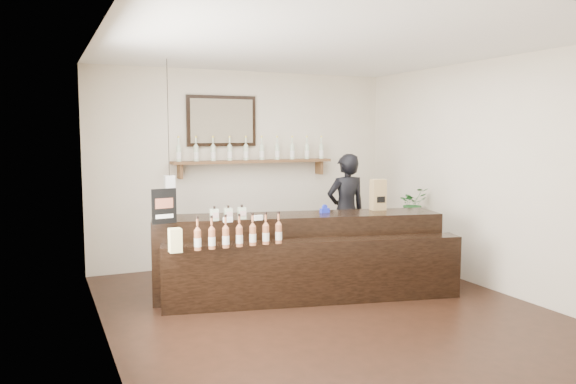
# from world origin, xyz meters

# --- Properties ---
(ground) EXTENTS (5.00, 5.00, 0.00)m
(ground) POSITION_xyz_m (0.00, 0.00, 0.00)
(ground) COLOR black
(ground) RESTS_ON ground
(room_shell) EXTENTS (5.00, 5.00, 5.00)m
(room_shell) POSITION_xyz_m (0.00, 0.00, 1.70)
(room_shell) COLOR beige
(room_shell) RESTS_ON ground
(back_wall_decor) EXTENTS (2.66, 0.96, 1.69)m
(back_wall_decor) POSITION_xyz_m (-0.16, 2.37, 1.76)
(back_wall_decor) COLOR brown
(back_wall_decor) RESTS_ON ground
(counter) EXTENTS (3.44, 1.64, 1.11)m
(counter) POSITION_xyz_m (0.03, 0.57, 0.45)
(counter) COLOR black
(counter) RESTS_ON ground
(promo_sign) EXTENTS (0.27, 0.05, 0.38)m
(promo_sign) POSITION_xyz_m (-1.56, 0.66, 1.14)
(promo_sign) COLOR black
(promo_sign) RESTS_ON counter
(paper_bag) EXTENTS (0.19, 0.16, 0.39)m
(paper_bag) POSITION_xyz_m (1.10, 0.64, 1.14)
(paper_bag) COLOR #A1814D
(paper_bag) RESTS_ON counter
(tape_dispenser) EXTENTS (0.12, 0.05, 0.10)m
(tape_dispenser) POSITION_xyz_m (0.38, 0.69, 0.99)
(tape_dispenser) COLOR #1A28BC
(tape_dispenser) RESTS_ON counter
(side_cabinet) EXTENTS (0.50, 0.58, 0.71)m
(side_cabinet) POSITION_xyz_m (2.00, 1.12, 0.36)
(side_cabinet) COLOR brown
(side_cabinet) RESTS_ON ground
(potted_plant) EXTENTS (0.42, 0.37, 0.44)m
(potted_plant) POSITION_xyz_m (2.00, 1.12, 0.93)
(potted_plant) COLOR #255E28
(potted_plant) RESTS_ON side_cabinet
(shopkeeper) EXTENTS (0.67, 0.44, 1.83)m
(shopkeeper) POSITION_xyz_m (1.17, 1.55, 0.92)
(shopkeeper) COLOR black
(shopkeeper) RESTS_ON ground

